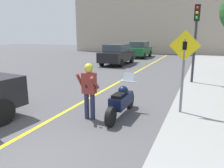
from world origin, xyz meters
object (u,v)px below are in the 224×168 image
object	(u,v)px
person_biker	(89,86)
crossing_sign	(184,64)
parked_car_green	(140,49)
motorcycle	(121,101)
traffic_light	(196,29)
parked_car_black	(117,54)

from	to	relation	value
person_biker	crossing_sign	bearing A→B (deg)	28.88
parked_car_green	crossing_sign	bearing A→B (deg)	-70.05
motorcycle	crossing_sign	xyz separation A→B (m)	(1.69, 0.76, 1.14)
crossing_sign	traffic_light	xyz separation A→B (m)	(0.08, 4.73, 1.09)
person_biker	traffic_light	size ratio (longest dim) A/B	0.45
crossing_sign	parked_car_green	xyz separation A→B (m)	(-5.90, 16.27, -0.77)
parked_car_black	parked_car_green	size ratio (longest dim) A/B	1.00
motorcycle	parked_car_black	size ratio (longest dim) A/B	0.53
motorcycle	person_biker	bearing A→B (deg)	-142.61
motorcycle	parked_car_green	world-z (taller)	parked_car_green
crossing_sign	parked_car_green	bearing A→B (deg)	109.95
motorcycle	crossing_sign	bearing A→B (deg)	24.32
crossing_sign	traffic_light	bearing A→B (deg)	89.01
motorcycle	person_biker	distance (m)	1.14
parked_car_black	crossing_sign	bearing A→B (deg)	-58.85
parked_car_green	motorcycle	bearing A→B (deg)	-76.11
traffic_light	parked_car_green	distance (m)	13.13
motorcycle	traffic_light	distance (m)	6.19
traffic_light	crossing_sign	bearing A→B (deg)	-90.99
motorcycle	parked_car_green	distance (m)	17.55
crossing_sign	parked_car_black	size ratio (longest dim) A/B	0.60
traffic_light	parked_car_black	xyz separation A→B (m)	(-6.15, 5.32, -1.86)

